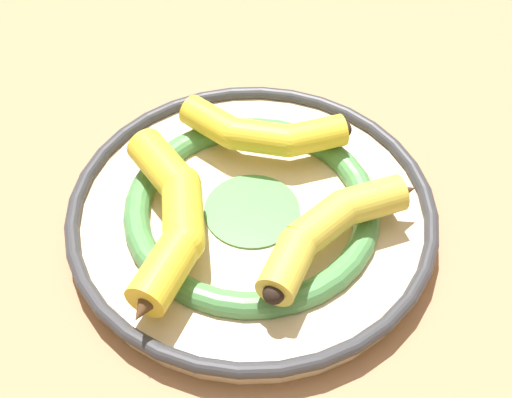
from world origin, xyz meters
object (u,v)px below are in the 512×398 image
at_px(banana_a, 171,217).
at_px(banana_b, 259,131).
at_px(banana_c, 330,227).
at_px(decorative_bowl, 256,215).

bearing_deg(banana_a, banana_b, -40.22).
distance_m(banana_a, banana_c, 0.13).
bearing_deg(decorative_bowl, banana_b, 125.40).
xyz_separation_m(banana_a, banana_b, (-0.01, 0.13, -0.00)).
bearing_deg(banana_c, banana_b, -106.29).
bearing_deg(banana_c, banana_a, -47.50).
height_order(banana_a, banana_b, banana_a).
distance_m(decorative_bowl, banana_b, 0.08).
height_order(decorative_bowl, banana_a, banana_a).
distance_m(banana_b, banana_c, 0.13).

